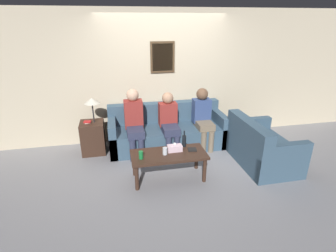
# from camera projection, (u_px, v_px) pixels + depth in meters

# --- Properties ---
(ground_plane) EXTENTS (16.00, 16.00, 0.00)m
(ground_plane) POSITION_uv_depth(u_px,v_px,m) (172.00, 156.00, 4.91)
(ground_plane) COLOR gray
(wall_back) EXTENTS (9.00, 0.08, 2.60)m
(wall_back) POSITION_uv_depth(u_px,v_px,m) (162.00, 77.00, 5.29)
(wall_back) COLOR beige
(wall_back) RESTS_ON ground_plane
(couch_main) EXTENTS (2.27, 0.85, 0.82)m
(couch_main) POSITION_uv_depth(u_px,v_px,m) (167.00, 132.00, 5.26)
(couch_main) COLOR #385166
(couch_main) RESTS_ON ground_plane
(couch_side) EXTENTS (0.85, 1.27, 0.82)m
(couch_side) POSITION_uv_depth(u_px,v_px,m) (261.00, 148.00, 4.58)
(couch_side) COLOR #385166
(couch_side) RESTS_ON ground_plane
(coffee_table) EXTENTS (1.18, 0.53, 0.45)m
(coffee_table) POSITION_uv_depth(u_px,v_px,m) (169.00, 157.00, 4.10)
(coffee_table) COLOR #382319
(coffee_table) RESTS_ON ground_plane
(side_table_with_lamp) EXTENTS (0.43, 0.43, 1.08)m
(side_table_with_lamp) POSITION_uv_depth(u_px,v_px,m) (93.00, 135.00, 4.95)
(side_table_with_lamp) COLOR #382319
(side_table_with_lamp) RESTS_ON ground_plane
(wine_bottle) EXTENTS (0.06, 0.06, 0.28)m
(wine_bottle) POSITION_uv_depth(u_px,v_px,m) (184.00, 140.00, 4.27)
(wine_bottle) COLOR black
(wine_bottle) RESTS_ON coffee_table
(drinking_glass) EXTENTS (0.07, 0.07, 0.11)m
(drinking_glass) POSITION_uv_depth(u_px,v_px,m) (165.00, 151.00, 4.03)
(drinking_glass) COLOR silver
(drinking_glass) RESTS_ON coffee_table
(book_stack) EXTENTS (0.15, 0.14, 0.02)m
(book_stack) POSITION_uv_depth(u_px,v_px,m) (192.00, 150.00, 4.18)
(book_stack) COLOR black
(book_stack) RESTS_ON coffee_table
(soda_can) EXTENTS (0.07, 0.07, 0.12)m
(soda_can) POSITION_uv_depth(u_px,v_px,m) (141.00, 155.00, 3.90)
(soda_can) COLOR #197A38
(soda_can) RESTS_ON coffee_table
(tissue_box) EXTENTS (0.23, 0.12, 0.15)m
(tissue_box) POSITION_uv_depth(u_px,v_px,m) (175.00, 148.00, 4.13)
(tissue_box) COLOR silver
(tissue_box) RESTS_ON coffee_table
(person_left) EXTENTS (0.34, 0.62, 1.22)m
(person_left) POSITION_uv_depth(u_px,v_px,m) (134.00, 120.00, 4.83)
(person_left) COLOR #2D334C
(person_left) RESTS_ON ground_plane
(person_middle) EXTENTS (0.34, 0.61, 1.12)m
(person_middle) POSITION_uv_depth(u_px,v_px,m) (169.00, 120.00, 4.95)
(person_middle) COLOR #2D334C
(person_middle) RESTS_ON ground_plane
(person_right) EXTENTS (0.34, 0.59, 1.16)m
(person_right) POSITION_uv_depth(u_px,v_px,m) (203.00, 116.00, 5.12)
(person_right) COLOR #756651
(person_right) RESTS_ON ground_plane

